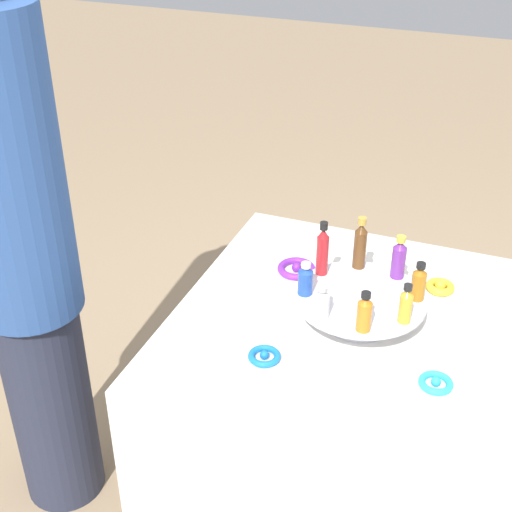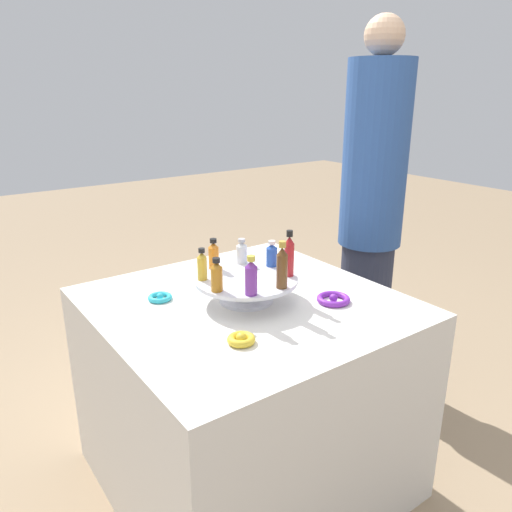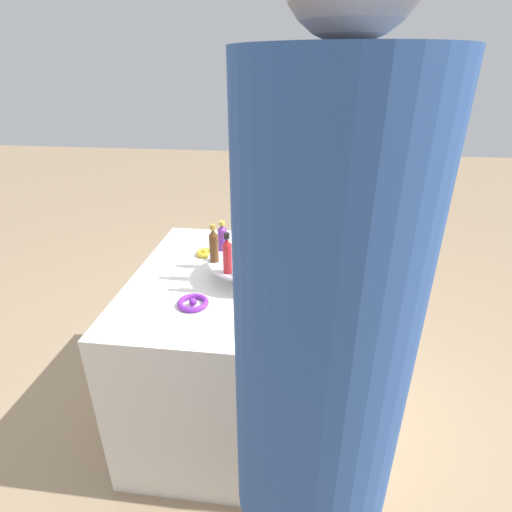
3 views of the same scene
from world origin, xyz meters
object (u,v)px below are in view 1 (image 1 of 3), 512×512
(ribbon_bow_blue, at_px, (264,356))
(ribbon_bow_purple, at_px, (296,268))
(bottle_gold, at_px, (406,305))
(ribbon_bow_gold, at_px, (440,287))
(bottle_amber, at_px, (419,283))
(bottle_purple, at_px, (399,258))
(bottle_blue, at_px, (305,280))
(display_stand, at_px, (360,304))
(bottle_red, at_px, (323,250))
(bottle_clear, at_px, (322,303))
(person_figure, at_px, (23,261))
(bottle_orange, at_px, (364,313))
(bottle_brown, at_px, (360,245))
(ribbon_bow_teal, at_px, (436,383))

(ribbon_bow_blue, height_order, ribbon_bow_purple, ribbon_bow_purple)
(bottle_gold, bearing_deg, ribbon_bow_gold, 80.33)
(bottle_amber, xyz_separation_m, bottle_purple, (-0.07, 0.08, 0.01))
(ribbon_bow_purple, bearing_deg, bottle_blue, -66.65)
(display_stand, distance_m, bottle_red, 0.17)
(bottle_gold, bearing_deg, bottle_blue, 174.04)
(bottle_clear, xyz_separation_m, bottle_red, (-0.06, 0.19, 0.03))
(bottle_amber, relative_size, ribbon_bow_blue, 1.32)
(display_stand, distance_m, ribbon_bow_gold, 0.29)
(bottle_blue, bearing_deg, person_figure, -164.87)
(bottle_orange, relative_size, bottle_brown, 0.70)
(bottle_orange, height_order, ribbon_bow_teal, bottle_orange)
(display_stand, xyz_separation_m, bottle_orange, (0.04, -0.13, 0.07))
(bottle_red, distance_m, ribbon_bow_purple, 0.21)
(bottle_amber, xyz_separation_m, ribbon_bow_gold, (0.04, 0.19, -0.12))
(bottle_orange, bearing_deg, bottle_blue, 151.54)
(ribbon_bow_purple, bearing_deg, bottle_orange, -49.12)
(display_stand, relative_size, bottle_blue, 3.72)
(display_stand, xyz_separation_m, ribbon_bow_teal, (0.23, -0.17, -0.05))
(ribbon_bow_blue, bearing_deg, bottle_amber, 40.88)
(bottle_brown, bearing_deg, bottle_purple, -5.96)
(ribbon_bow_gold, bearing_deg, ribbon_bow_purple, -172.42)
(bottle_clear, distance_m, bottle_gold, 0.20)
(bottle_purple, relative_size, person_figure, 0.07)
(bottle_gold, bearing_deg, bottle_orange, -140.96)
(ribbon_bow_gold, bearing_deg, bottle_purple, -135.89)
(bottle_amber, height_order, ribbon_bow_blue, bottle_amber)
(ribbon_bow_teal, xyz_separation_m, person_figure, (-1.07, -0.06, 0.12))
(person_figure, bearing_deg, bottle_brown, 9.13)
(bottle_red, bearing_deg, ribbon_bow_teal, -34.47)
(bottle_brown, bearing_deg, display_stand, -73.46)
(bottle_gold, xyz_separation_m, bottle_brown, (-0.16, 0.20, 0.02))
(bottle_clear, height_order, bottle_brown, bottle_brown)
(bottle_clear, height_order, ribbon_bow_blue, bottle_clear)
(ribbon_bow_blue, xyz_separation_m, ribbon_bow_purple, (-0.05, 0.40, 0.00))
(bottle_blue, distance_m, bottle_purple, 0.26)
(bottle_red, bearing_deg, bottle_orange, -50.96)
(bottle_brown, relative_size, ribbon_bow_teal, 1.87)
(ribbon_bow_purple, bearing_deg, bottle_clear, -61.71)
(display_stand, bearing_deg, ribbon_bow_blue, -127.42)
(ribbon_bow_blue, distance_m, ribbon_bow_teal, 0.40)
(ribbon_bow_gold, bearing_deg, ribbon_bow_teal, -82.42)
(ribbon_bow_purple, bearing_deg, display_stand, -37.42)
(ribbon_bow_blue, bearing_deg, ribbon_bow_purple, 97.58)
(bottle_amber, distance_m, person_figure, 1.01)
(display_stand, relative_size, ribbon_bow_teal, 4.20)
(ribbon_bow_gold, distance_m, ribbon_bow_purple, 0.40)
(ribbon_bow_purple, bearing_deg, person_figure, -146.73)
(ribbon_bow_blue, bearing_deg, bottle_clear, 44.11)
(bottle_clear, distance_m, bottle_amber, 0.26)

